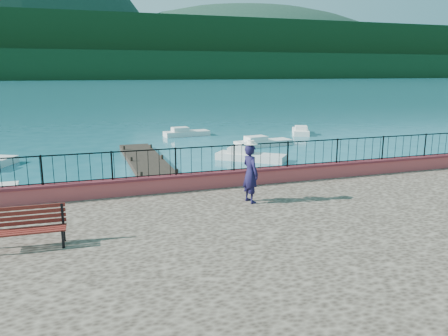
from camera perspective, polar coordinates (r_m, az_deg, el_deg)
ground at (r=13.66m, az=7.87°, el=-10.84°), size 2000.00×2000.00×0.00m
parapet at (r=16.40m, az=2.29°, el=-1.23°), size 28.00×0.46×0.58m
railing at (r=16.24m, az=2.32°, el=1.39°), size 27.00×0.05×0.95m
dock at (r=24.05m, az=-9.31°, el=-0.22°), size 2.00×16.00×0.30m
far_forest at (r=311.25m, az=-18.02°, el=12.61°), size 900.00×60.00×18.00m
foothills at (r=371.59m, az=-18.32°, el=14.49°), size 900.00×120.00×44.00m
companion_hill at (r=614.18m, az=3.01°, el=12.02°), size 448.00×384.00×180.00m
park_bench at (r=11.68m, az=-24.25°, el=-8.10°), size 1.80×0.64×0.99m
person at (r=14.12m, az=3.47°, el=-0.72°), size 0.59×0.78×1.92m
hat at (r=13.92m, az=3.52°, el=3.36°), size 0.44×0.44×0.12m
boat_0 at (r=20.42m, az=-25.47°, el=-2.86°), size 3.61×1.44×0.80m
boat_1 at (r=26.92m, az=3.51°, el=1.83°), size 4.10×3.71×0.80m
boat_2 at (r=32.22m, az=5.17°, el=3.58°), size 4.45×1.90×0.80m
boat_4 at (r=37.27m, az=-4.91°, el=4.80°), size 3.91×1.63×0.80m
boat_5 at (r=38.88m, az=9.97°, el=4.97°), size 2.55×3.54×0.80m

